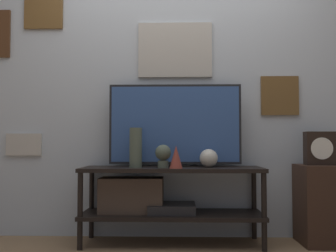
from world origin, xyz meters
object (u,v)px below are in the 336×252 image
Objects in this scene: vase_slim_bronze at (176,157)px; mantel_clock at (320,148)px; vase_tall_ceramic at (136,148)px; television at (175,124)px; decorative_bust at (163,155)px; vase_round_glass at (209,158)px.

mantel_clock is at bearing 8.58° from vase_slim_bronze.
vase_tall_ceramic is (-0.31, 0.11, 0.07)m from vase_slim_bronze.
television is 6.29× the size of vase_slim_bronze.
television reaches higher than vase_slim_bronze.
mantel_clock is (1.11, 0.17, 0.06)m from vase_slim_bronze.
decorative_bust is 0.68× the size of mantel_clock.
mantel_clock is (1.43, 0.05, -0.01)m from vase_tall_ceramic.
vase_tall_ceramic is (-0.30, -0.14, -0.19)m from television.
vase_slim_bronze is 1.19× the size of vase_round_glass.
television is 0.38m from vase_tall_ceramic.
vase_round_glass is at bearing 9.97° from decorative_bust.
mantel_clock reaches higher than vase_round_glass.
vase_slim_bronze is (0.01, -0.26, -0.26)m from television.
vase_tall_ceramic is at bearing -177.81° from mantel_clock.
television is 6.04× the size of decorative_bust.
television is 7.49× the size of vase_round_glass.
decorative_bust is (-0.09, -0.18, -0.24)m from television.
vase_tall_ceramic is at bearing 171.52° from decorative_bust.
vase_slim_bronze is at bearing -150.39° from vase_round_glass.
television reaches higher than mantel_clock.
vase_slim_bronze is 0.96× the size of decorative_bust.
mantel_clock is at bearing 1.63° from vase_round_glass.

